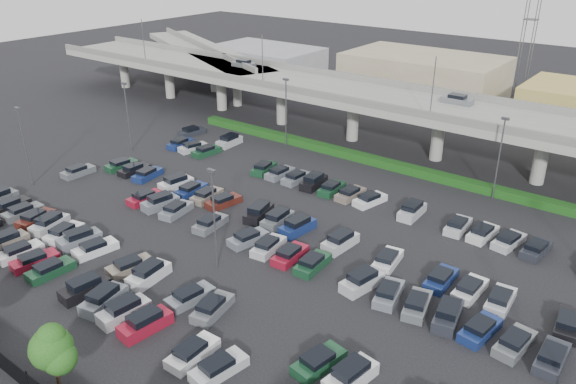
{
  "coord_description": "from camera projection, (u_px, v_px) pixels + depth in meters",
  "views": [
    {
      "loc": [
        33.7,
        -40.99,
        29.49
      ],
      "look_at": [
        -2.48,
        6.69,
        2.0
      ],
      "focal_mm": 35.0,
      "sensor_mm": 36.0,
      "label": 1
    }
  ],
  "objects": [
    {
      "name": "distant_buildings",
      "position": [
        549.0,
        99.0,
        96.88
      ],
      "size": [
        138.0,
        24.0,
        9.0
      ],
      "color": "gray",
      "rests_on": "ground"
    },
    {
      "name": "on_ramp",
      "position": [
        204.0,
        54.0,
        117.41
      ],
      "size": [
        50.93,
        30.13,
        8.8
      ],
      "color": "gray",
      "rests_on": "ground"
    },
    {
      "name": "fence",
      "position": [
        21.0,
        377.0,
        39.87
      ],
      "size": [
        70.0,
        0.1,
        2.0
      ],
      "color": "black",
      "rests_on": "ground"
    },
    {
      "name": "tree_row",
      "position": [
        39.0,
        341.0,
        39.43
      ],
      "size": [
        65.07,
        3.66,
        5.94
      ],
      "color": "#332316",
      "rests_on": "ground"
    },
    {
      "name": "parked_cars",
      "position": [
        239.0,
        243.0,
        57.83
      ],
      "size": [
        63.08,
        41.66,
        1.67
      ],
      "color": "slate",
      "rests_on": "ground"
    },
    {
      "name": "light_poles",
      "position": [
        250.0,
        167.0,
        61.6
      ],
      "size": [
        66.9,
        48.38,
        10.3
      ],
      "color": "#4A4A4F",
      "rests_on": "ground"
    },
    {
      "name": "hedge",
      "position": [
        381.0,
        162.0,
        78.36
      ],
      "size": [
        66.0,
        1.6,
        1.1
      ],
      "primitive_type": "cube",
      "color": "#183D12",
      "rests_on": "ground"
    },
    {
      "name": "ground",
      "position": [
        269.0,
        235.0,
        60.49
      ],
      "size": [
        280.0,
        280.0,
        0.0
      ],
      "primitive_type": "plane",
      "color": "black"
    },
    {
      "name": "overpass",
      "position": [
        406.0,
        106.0,
        80.89
      ],
      "size": [
        150.0,
        13.0,
        15.8
      ],
      "color": "gray",
      "rests_on": "ground"
    },
    {
      "name": "comm_tower",
      "position": [
        532.0,
        16.0,
        105.35
      ],
      "size": [
        2.4,
        2.4,
        30.0
      ],
      "color": "#4A4A4F",
      "rests_on": "ground"
    }
  ]
}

